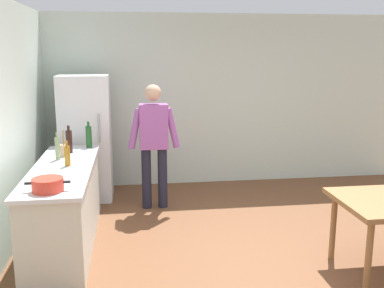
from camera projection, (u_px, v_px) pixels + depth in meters
ground_plane at (259, 265)px, 4.49m from camera, size 14.00×14.00×0.00m
wall_back at (209, 100)px, 7.12m from camera, size 6.40×0.12×2.70m
kitchen_counter at (65, 206)px, 4.91m from camera, size 0.64×2.20×0.90m
refrigerator at (86, 138)px, 6.38m from camera, size 0.70×0.67×1.80m
person at (154, 138)px, 5.95m from camera, size 0.70×0.22×1.70m
cooking_pot at (48, 185)px, 3.97m from camera, size 0.40×0.28×0.12m
utensil_jar at (63, 150)px, 5.27m from camera, size 0.11×0.11×0.32m
bottle_vinegar_tall at (58, 148)px, 5.09m from camera, size 0.06×0.06×0.32m
bottle_oil_amber at (67, 155)px, 4.82m from camera, size 0.06×0.06×0.28m
bottle_wine_green at (89, 136)px, 5.73m from camera, size 0.08×0.08×0.34m
bottle_wine_dark at (69, 141)px, 5.43m from camera, size 0.08×0.08×0.34m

